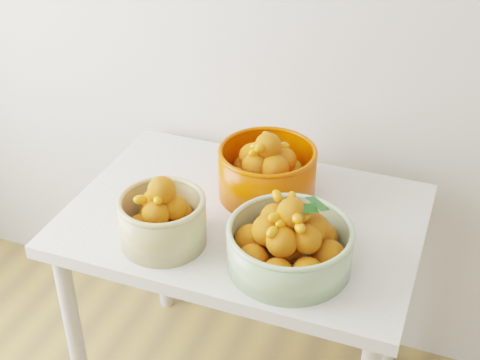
{
  "coord_description": "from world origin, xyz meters",
  "views": [
    {
      "loc": [
        0.15,
        0.14,
        1.87
      ],
      "look_at": [
        -0.37,
        1.52,
        0.92
      ],
      "focal_mm": 50.0,
      "sensor_mm": 36.0,
      "label": 1
    }
  ],
  "objects_px": {
    "bowl_cream": "(163,218)",
    "bowl_orange": "(267,171)",
    "table": "(244,240)",
    "bowl_green": "(289,243)"
  },
  "relations": [
    {
      "from": "bowl_cream",
      "to": "bowl_orange",
      "type": "bearing_deg",
      "value": 59.6
    },
    {
      "from": "bowl_cream",
      "to": "bowl_orange",
      "type": "height_order",
      "value": "bowl_orange"
    },
    {
      "from": "bowl_cream",
      "to": "bowl_orange",
      "type": "distance_m",
      "value": 0.36
    },
    {
      "from": "table",
      "to": "bowl_cream",
      "type": "xyz_separation_m",
      "value": [
        -0.16,
        -0.2,
        0.17
      ]
    },
    {
      "from": "table",
      "to": "bowl_orange",
      "type": "distance_m",
      "value": 0.22
    },
    {
      "from": "bowl_orange",
      "to": "table",
      "type": "bearing_deg",
      "value": -102.2
    },
    {
      "from": "bowl_cream",
      "to": "bowl_orange",
      "type": "relative_size",
      "value": 0.8
    },
    {
      "from": "bowl_green",
      "to": "bowl_orange",
      "type": "height_order",
      "value": "same"
    },
    {
      "from": "bowl_green",
      "to": "bowl_orange",
      "type": "relative_size",
      "value": 1.13
    },
    {
      "from": "table",
      "to": "bowl_cream",
      "type": "relative_size",
      "value": 3.92
    }
  ]
}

